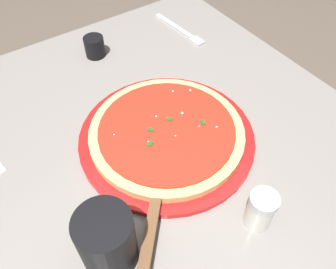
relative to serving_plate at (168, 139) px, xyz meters
name	(u,v)px	position (x,y,z in m)	size (l,w,h in m)	color
restaurant_table	(150,189)	(0.05, 0.00, -0.15)	(0.90, 0.93, 0.77)	black
serving_plate	(168,139)	(0.00, 0.00, 0.00)	(0.35, 0.35, 0.01)	red
pizza	(168,134)	(0.00, 0.00, 0.02)	(0.30, 0.30, 0.02)	#DBB26B
pizza_server	(154,211)	(0.11, 0.12, 0.01)	(0.18, 0.19, 0.01)	silver
cup_tall_drink	(107,241)	(0.20, 0.14, 0.05)	(0.08, 0.08, 0.11)	black
cup_small_sauce	(95,47)	(-0.01, -0.33, 0.02)	(0.05, 0.05, 0.05)	black
fork	(181,31)	(-0.25, -0.30, 0.00)	(0.04, 0.19, 0.00)	silver
parmesan_shaker	(260,210)	(-0.02, 0.23, 0.03)	(0.05, 0.05, 0.07)	silver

